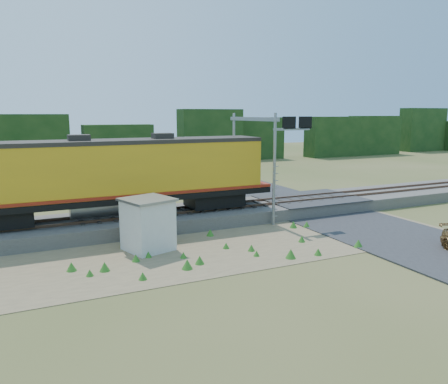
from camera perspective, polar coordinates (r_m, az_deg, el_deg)
ground at (r=23.81m, az=6.02°, el=-6.61°), size 140.00×140.00×0.00m
ballast at (r=28.84m, az=-0.11°, el=-2.76°), size 70.00×5.00×0.80m
rails at (r=28.74m, az=-0.11°, el=-1.83°), size 70.00×1.54×0.16m
dirt_shoulder at (r=23.31m, az=1.13°, el=-6.89°), size 26.00×8.00×0.03m
road at (r=28.46m, az=17.44°, el=-4.06°), size 7.00×66.00×0.86m
tree_line_north at (r=58.82m, az=-13.44°, el=6.21°), size 130.00×3.00×6.50m
weed_clumps at (r=22.37m, az=-1.90°, el=-7.68°), size 15.00×6.20×0.56m
locomotive at (r=26.14m, az=-14.58°, el=2.28°), size 19.28×2.94×4.97m
shed at (r=22.44m, az=-9.92°, el=-4.15°), size 2.84×2.84×2.69m
signal_gantry at (r=28.73m, az=5.01°, el=6.83°), size 2.74×6.20×6.92m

